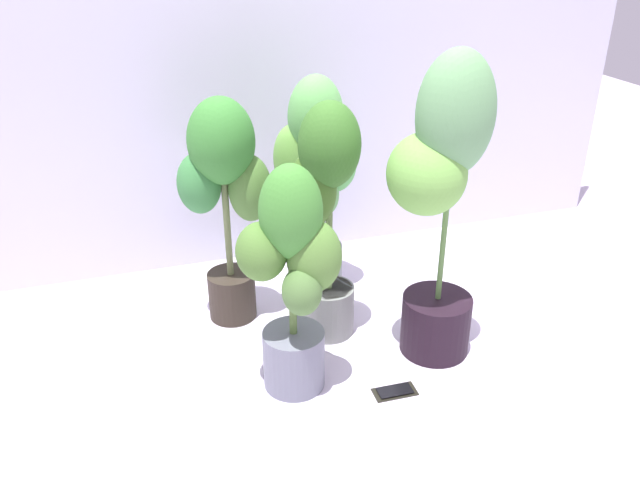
{
  "coord_description": "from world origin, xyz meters",
  "views": [
    {
      "loc": [
        -0.7,
        -1.74,
        1.39
      ],
      "look_at": [
        -0.07,
        0.18,
        0.38
      ],
      "focal_mm": 36.03,
      "sensor_mm": 36.0,
      "label": 1
    }
  ],
  "objects_px": {
    "potted_plant_back_left": "(225,188)",
    "cell_phone": "(395,391)",
    "potted_plant_front_left": "(293,274)",
    "potted_plant_center": "(325,203)",
    "potted_plant_back_center": "(316,174)",
    "potted_plant_front_right": "(440,193)"
  },
  "relations": [
    {
      "from": "potted_plant_back_center",
      "to": "potted_plant_front_right",
      "type": "height_order",
      "value": "potted_plant_front_right"
    },
    {
      "from": "potted_plant_front_left",
      "to": "potted_plant_back_left",
      "type": "bearing_deg",
      "value": 103.4
    },
    {
      "from": "potted_plant_back_left",
      "to": "potted_plant_front_left",
      "type": "distance_m",
      "value": 0.51
    },
    {
      "from": "potted_plant_back_center",
      "to": "potted_plant_back_left",
      "type": "xyz_separation_m",
      "value": [
        -0.38,
        -0.13,
        0.04
      ]
    },
    {
      "from": "cell_phone",
      "to": "potted_plant_front_right",
      "type": "bearing_deg",
      "value": 134.14
    },
    {
      "from": "cell_phone",
      "to": "potted_plant_center",
      "type": "bearing_deg",
      "value": -163.07
    },
    {
      "from": "cell_phone",
      "to": "potted_plant_back_left",
      "type": "bearing_deg",
      "value": -144.22
    },
    {
      "from": "potted_plant_back_center",
      "to": "cell_phone",
      "type": "height_order",
      "value": "potted_plant_back_center"
    },
    {
      "from": "potted_plant_back_center",
      "to": "cell_phone",
      "type": "bearing_deg",
      "value": -87.59
    },
    {
      "from": "potted_plant_back_left",
      "to": "cell_phone",
      "type": "relative_size",
      "value": 5.91
    },
    {
      "from": "potted_plant_front_right",
      "to": "potted_plant_back_left",
      "type": "xyz_separation_m",
      "value": [
        -0.62,
        0.43,
        -0.07
      ]
    },
    {
      "from": "potted_plant_front_right",
      "to": "potted_plant_center",
      "type": "xyz_separation_m",
      "value": [
        -0.32,
        0.22,
        -0.09
      ]
    },
    {
      "from": "potted_plant_front_left",
      "to": "potted_plant_back_center",
      "type": "bearing_deg",
      "value": 66.12
    },
    {
      "from": "potted_plant_front_left",
      "to": "potted_plant_center",
      "type": "distance_m",
      "value": 0.35
    },
    {
      "from": "potted_plant_back_left",
      "to": "potted_plant_center",
      "type": "bearing_deg",
      "value": -34.5
    },
    {
      "from": "potted_plant_back_left",
      "to": "potted_plant_center",
      "type": "distance_m",
      "value": 0.37
    },
    {
      "from": "potted_plant_front_left",
      "to": "cell_phone",
      "type": "relative_size",
      "value": 5.29
    },
    {
      "from": "potted_plant_front_left",
      "to": "potted_plant_center",
      "type": "bearing_deg",
      "value": 54.81
    },
    {
      "from": "potted_plant_front_right",
      "to": "potted_plant_front_left",
      "type": "bearing_deg",
      "value": -174.79
    },
    {
      "from": "potted_plant_back_center",
      "to": "cell_phone",
      "type": "relative_size",
      "value": 6.05
    },
    {
      "from": "potted_plant_front_right",
      "to": "potted_plant_center",
      "type": "distance_m",
      "value": 0.4
    },
    {
      "from": "potted_plant_center",
      "to": "cell_phone",
      "type": "bearing_deg",
      "value": -75.18
    }
  ]
}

